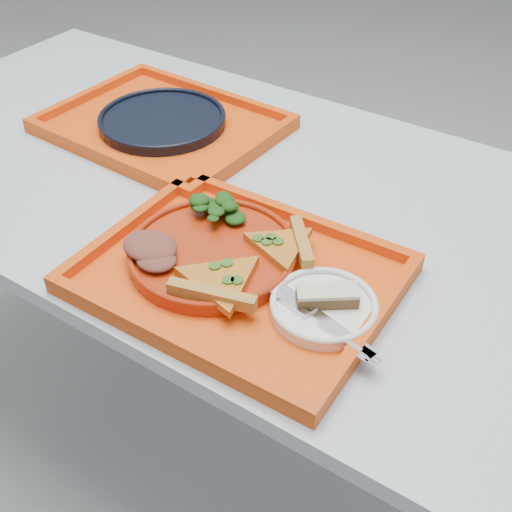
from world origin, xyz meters
name	(u,v)px	position (x,y,z in m)	size (l,w,h in m)	color
ground	(232,425)	(0.00, 0.00, 0.00)	(10.00, 10.00, 0.00)	gray
table	(224,214)	(0.00, 0.00, 0.68)	(1.60, 0.80, 0.75)	#9FA8B2
tray_main	(239,278)	(0.18, -0.21, 0.76)	(0.45, 0.35, 0.01)	#DA440B
tray_far	(163,127)	(-0.22, 0.09, 0.76)	(0.45, 0.35, 0.01)	#DA440B
dinner_plate	(213,254)	(0.13, -0.20, 0.77)	(0.26, 0.26, 0.02)	#9E260A
side_plate	(324,309)	(0.33, -0.21, 0.77)	(0.15, 0.15, 0.01)	white
navy_plate	(162,121)	(-0.22, 0.09, 0.77)	(0.26, 0.26, 0.02)	black
pizza_slice_a	(221,278)	(0.19, -0.26, 0.79)	(0.15, 0.13, 0.02)	gold
pizza_slice_b	(281,244)	(0.21, -0.14, 0.79)	(0.13, 0.11, 0.02)	gold
salad_heap	(217,206)	(0.08, -0.13, 0.80)	(0.08, 0.07, 0.04)	black
meat_portion	(150,246)	(0.06, -0.26, 0.79)	(0.09, 0.07, 0.03)	brown
dessert_bar	(327,296)	(0.33, -0.20, 0.79)	(0.09, 0.08, 0.02)	#482E18
knife	(322,317)	(0.34, -0.24, 0.78)	(0.18, 0.02, 0.01)	silver
fork	(317,321)	(0.34, -0.25, 0.78)	(0.18, 0.02, 0.01)	silver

